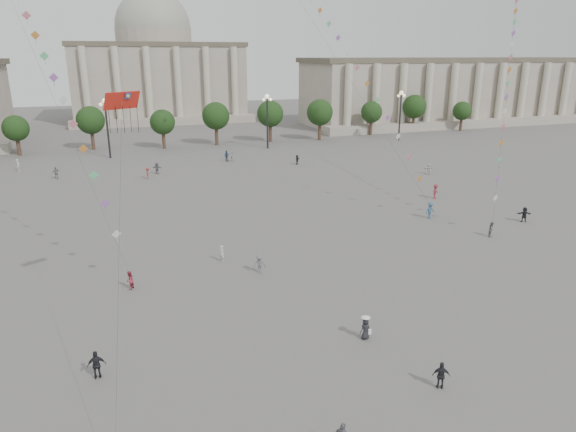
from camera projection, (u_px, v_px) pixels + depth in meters
name	position (u px, v px, depth m)	size (l,w,h in m)	color
ground	(359.00, 329.00, 35.19)	(360.00, 360.00, 0.00)	#5A5755
hall_east	(450.00, 91.00, 140.80)	(84.00, 26.22, 17.20)	gray
hall_central	(157.00, 68.00, 147.22)	(48.30, 34.30, 35.50)	gray
tree_row	(185.00, 120.00, 103.78)	(137.12, 5.12, 8.00)	#3B281D
lamp_post_mid_west	(106.00, 117.00, 91.26)	(2.00, 0.90, 10.65)	#262628
lamp_post_mid_east	(267.00, 111.00, 100.71)	(2.00, 0.90, 10.65)	#262628
lamp_post_far_east	(401.00, 106.00, 110.16)	(2.00, 0.90, 10.65)	#262628
person_crowd_0	(227.00, 156.00, 90.19)	(1.14, 0.47, 1.94)	navy
person_crowd_3	(524.00, 215.00, 57.55)	(1.60, 0.51, 1.72)	black
person_crowd_4	(232.00, 156.00, 90.22)	(1.78, 0.57, 1.92)	beige
person_crowd_6	(260.00, 264.00, 44.07)	(1.06, 0.61, 1.64)	#5A5B5F
person_crowd_7	(429.00, 169.00, 80.54)	(1.56, 0.50, 1.68)	silver
person_crowd_8	(436.00, 191.00, 66.84)	(1.24, 0.72, 1.93)	maroon
person_crowd_9	(297.00, 160.00, 87.73)	(1.50, 0.48, 1.62)	black
person_crowd_10	(18.00, 165.00, 82.70)	(0.70, 0.46, 1.92)	silver
person_crowd_12	(157.00, 168.00, 80.76)	(1.66, 0.53, 1.79)	slate
person_crowd_13	(222.00, 253.00, 46.58)	(0.56, 0.37, 1.54)	silver
person_crowd_16	(56.00, 173.00, 77.47)	(1.08, 0.45, 1.85)	slate
person_crowd_17	(148.00, 173.00, 77.58)	(1.11, 0.64, 1.72)	#9E2C2B
tourist_1	(441.00, 375.00, 28.75)	(0.97, 0.40, 1.65)	black
tourist_4	(97.00, 365.00, 29.65)	(1.03, 0.43, 1.75)	black
kite_flyer_0	(130.00, 280.00, 40.98)	(0.75, 0.58, 1.54)	#9F2B3B
kite_flyer_1	(430.00, 210.00, 58.74)	(1.24, 0.71, 1.92)	#325571
kite_flyer_2	(492.00, 229.00, 52.89)	(0.77, 0.60, 1.58)	#5E5D62
hat_person	(366.00, 328.00, 33.80)	(0.82, 0.64, 1.69)	black
dragon_kite	(123.00, 115.00, 29.86)	(2.18, 6.50, 18.10)	red
kite_train_east	(515.00, 16.00, 62.77)	(23.26, 26.32, 52.03)	#3F3F3F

